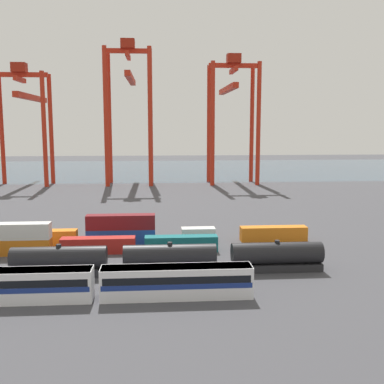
{
  "coord_description": "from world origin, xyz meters",
  "views": [
    {
      "loc": [
        13.08,
        -76.63,
        20.75
      ],
      "look_at": [
        21.01,
        30.65,
        5.3
      ],
      "focal_mm": 43.15,
      "sensor_mm": 36.0,
      "label": 1
    }
  ],
  "objects_px": {
    "passenger_train": "(14,284)",
    "shipping_container_6": "(181,244)",
    "shipping_container_13": "(198,235)",
    "gantry_crane_west": "(24,110)",
    "gantry_crane_central": "(129,97)",
    "shipping_container_10": "(42,238)",
    "gantry_crane_east": "(232,105)",
    "freight_tank_row": "(59,261)",
    "shipping_container_11": "(121,236)",
    "shipping_container_14": "(273,234)"
  },
  "relations": [
    {
      "from": "shipping_container_6",
      "to": "shipping_container_13",
      "type": "relative_size",
      "value": 2.0
    },
    {
      "from": "passenger_train",
      "to": "shipping_container_6",
      "type": "distance_m",
      "value": 29.49
    },
    {
      "from": "gantry_crane_east",
      "to": "shipping_container_13",
      "type": "bearing_deg",
      "value": -102.77
    },
    {
      "from": "shipping_container_10",
      "to": "gantry_crane_west",
      "type": "distance_m",
      "value": 95.88
    },
    {
      "from": "gantry_crane_west",
      "to": "gantry_crane_east",
      "type": "xyz_separation_m",
      "value": [
        74.09,
        -0.67,
        2.11
      ]
    },
    {
      "from": "freight_tank_row",
      "to": "shipping_container_10",
      "type": "xyz_separation_m",
      "value": [
        -6.62,
        17.44,
        -0.86
      ]
    },
    {
      "from": "passenger_train",
      "to": "gantry_crane_west",
      "type": "xyz_separation_m",
      "value": [
        -29.92,
        115.56,
        24.08
      ]
    },
    {
      "from": "shipping_container_6",
      "to": "gantry_crane_central",
      "type": "height_order",
      "value": "gantry_crane_central"
    },
    {
      "from": "shipping_container_10",
      "to": "gantry_crane_east",
      "type": "xyz_separation_m",
      "value": [
        47.52,
        88.03,
        27.03
      ]
    },
    {
      "from": "gantry_crane_central",
      "to": "shipping_container_13",
      "type": "bearing_deg",
      "value": -79.01
    },
    {
      "from": "shipping_container_6",
      "to": "shipping_container_13",
      "type": "bearing_deg",
      "value": 60.79
    },
    {
      "from": "shipping_container_10",
      "to": "gantry_crane_east",
      "type": "bearing_deg",
      "value": 61.64
    },
    {
      "from": "gantry_crane_west",
      "to": "gantry_crane_east",
      "type": "height_order",
      "value": "gantry_crane_east"
    },
    {
      "from": "shipping_container_11",
      "to": "gantry_crane_east",
      "type": "distance_m",
      "value": 98.07
    },
    {
      "from": "gantry_crane_central",
      "to": "gantry_crane_east",
      "type": "bearing_deg",
      "value": -0.01
    },
    {
      "from": "shipping_container_13",
      "to": "gantry_crane_west",
      "type": "height_order",
      "value": "gantry_crane_west"
    },
    {
      "from": "shipping_container_10",
      "to": "shipping_container_14",
      "type": "xyz_separation_m",
      "value": [
        41.36,
        0.0,
        0.0
      ]
    },
    {
      "from": "passenger_train",
      "to": "shipping_container_11",
      "type": "bearing_deg",
      "value": 68.77
    },
    {
      "from": "shipping_container_6",
      "to": "gantry_crane_east",
      "type": "relative_size",
      "value": 0.26
    },
    {
      "from": "shipping_container_13",
      "to": "gantry_crane_central",
      "type": "height_order",
      "value": "gantry_crane_central"
    },
    {
      "from": "shipping_container_6",
      "to": "shipping_container_10",
      "type": "distance_m",
      "value": 24.94
    },
    {
      "from": "shipping_container_6",
      "to": "gantry_crane_central",
      "type": "xyz_separation_m",
      "value": [
        -13.73,
        94.06,
        29.62
      ]
    },
    {
      "from": "passenger_train",
      "to": "gantry_crane_central",
      "type": "height_order",
      "value": "gantry_crane_central"
    },
    {
      "from": "passenger_train",
      "to": "freight_tank_row",
      "type": "xyz_separation_m",
      "value": [
        3.27,
        9.43,
        0.01
      ]
    },
    {
      "from": "shipping_container_6",
      "to": "shipping_container_14",
      "type": "xyz_separation_m",
      "value": [
        17.16,
        6.03,
        0.0
      ]
    },
    {
      "from": "shipping_container_6",
      "to": "shipping_container_11",
      "type": "height_order",
      "value": "same"
    },
    {
      "from": "shipping_container_6",
      "to": "shipping_container_11",
      "type": "xyz_separation_m",
      "value": [
        -10.42,
        6.03,
        0.0
      ]
    },
    {
      "from": "gantry_crane_central",
      "to": "shipping_container_14",
      "type": "bearing_deg",
      "value": -70.67
    },
    {
      "from": "shipping_container_11",
      "to": "gantry_crane_west",
      "type": "height_order",
      "value": "gantry_crane_west"
    },
    {
      "from": "gantry_crane_central",
      "to": "shipping_container_6",
      "type": "bearing_deg",
      "value": -81.7
    },
    {
      "from": "passenger_train",
      "to": "gantry_crane_central",
      "type": "distance_m",
      "value": 118.66
    },
    {
      "from": "shipping_container_13",
      "to": "gantry_crane_central",
      "type": "bearing_deg",
      "value": 100.99
    },
    {
      "from": "passenger_train",
      "to": "gantry_crane_west",
      "type": "distance_m",
      "value": 121.77
    },
    {
      "from": "shipping_container_10",
      "to": "passenger_train",
      "type": "bearing_deg",
      "value": -82.89
    },
    {
      "from": "shipping_container_10",
      "to": "gantry_crane_central",
      "type": "bearing_deg",
      "value": 83.21
    },
    {
      "from": "shipping_container_13",
      "to": "gantry_crane_west",
      "type": "bearing_deg",
      "value": 121.4
    },
    {
      "from": "gantry_crane_east",
      "to": "shipping_container_10",
      "type": "bearing_deg",
      "value": -118.36
    },
    {
      "from": "shipping_container_10",
      "to": "gantry_crane_east",
      "type": "height_order",
      "value": "gantry_crane_east"
    },
    {
      "from": "shipping_container_13",
      "to": "shipping_container_11",
      "type": "bearing_deg",
      "value": 180.0
    },
    {
      "from": "shipping_container_11",
      "to": "gantry_crane_west",
      "type": "bearing_deg",
      "value": 114.46
    },
    {
      "from": "shipping_container_6",
      "to": "gantry_crane_west",
      "type": "relative_size",
      "value": 0.29
    },
    {
      "from": "freight_tank_row",
      "to": "gantry_crane_central",
      "type": "height_order",
      "value": "gantry_crane_central"
    },
    {
      "from": "shipping_container_14",
      "to": "freight_tank_row",
      "type": "bearing_deg",
      "value": -153.35
    },
    {
      "from": "shipping_container_6",
      "to": "gantry_crane_east",
      "type": "distance_m",
      "value": 100.6
    },
    {
      "from": "shipping_container_13",
      "to": "shipping_container_14",
      "type": "height_order",
      "value": "same"
    },
    {
      "from": "passenger_train",
      "to": "freight_tank_row",
      "type": "bearing_deg",
      "value": 70.88
    },
    {
      "from": "freight_tank_row",
      "to": "shipping_container_13",
      "type": "relative_size",
      "value": 12.37
    },
    {
      "from": "shipping_container_13",
      "to": "gantry_crane_east",
      "type": "relative_size",
      "value": 0.13
    },
    {
      "from": "shipping_container_14",
      "to": "gantry_crane_west",
      "type": "height_order",
      "value": "gantry_crane_west"
    },
    {
      "from": "shipping_container_6",
      "to": "shipping_container_10",
      "type": "relative_size",
      "value": 1.0
    }
  ]
}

